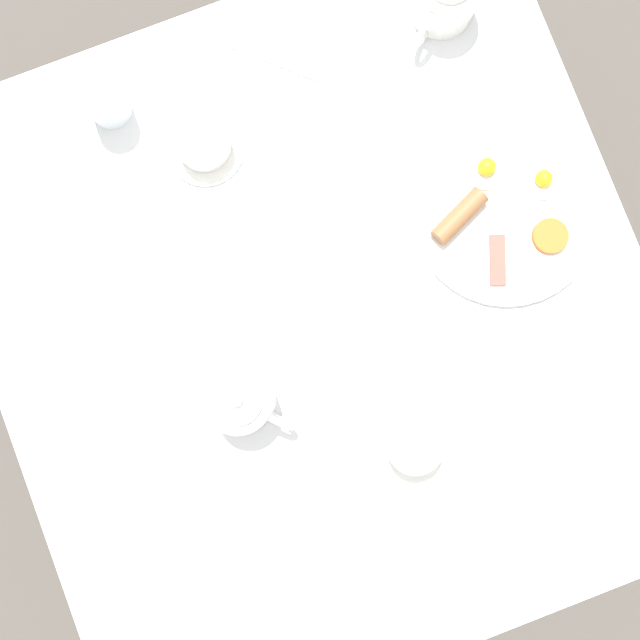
{
  "coord_description": "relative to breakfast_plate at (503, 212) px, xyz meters",
  "views": [
    {
      "loc": [
        -0.03,
        -0.08,
        1.97
      ],
      "look_at": [
        0.0,
        0.0,
        0.78
      ],
      "focal_mm": 42.0,
      "sensor_mm": 36.0,
      "label": 1
    }
  ],
  "objects": [
    {
      "name": "ground_plane",
      "position": [
        -0.34,
        -0.06,
        -0.77
      ],
      "size": [
        8.0,
        8.0,
        0.0
      ],
      "primitive_type": "plane",
      "color": "#4C4742"
    },
    {
      "name": "breakfast_plate",
      "position": [
        0.0,
        0.0,
        0.0
      ],
      "size": [
        0.31,
        0.31,
        0.04
      ],
      "color": "white",
      "rests_on": "table"
    },
    {
      "name": "water_glass_tall",
      "position": [
        -0.54,
        0.39,
        0.05
      ],
      "size": [
        0.07,
        0.07,
        0.12
      ],
      "color": "white",
      "rests_on": "table"
    },
    {
      "name": "fork_by_plate",
      "position": [
        -0.11,
        -0.44,
        -0.01
      ],
      "size": [
        0.13,
        0.14,
        0.0
      ],
      "rotation": [
        0.0,
        0.0,
        2.44
      ],
      "color": "silver",
      "rests_on": "table"
    },
    {
      "name": "teacup_with_saucer_right",
      "position": [
        -0.42,
        0.28,
        0.02
      ],
      "size": [
        0.13,
        0.13,
        0.06
      ],
      "color": "white",
      "rests_on": "table"
    },
    {
      "name": "teacup_with_saucer_left",
      "position": [
        -0.28,
        -0.29,
        0.02
      ],
      "size": [
        0.13,
        0.13,
        0.06
      ],
      "color": "white",
      "rests_on": "table"
    },
    {
      "name": "knife_by_plate",
      "position": [
        -0.26,
        0.37,
        -0.01
      ],
      "size": [
        0.15,
        0.14,
        0.0
      ],
      "rotation": [
        0.0,
        0.0,
        0.82
      ],
      "color": "silver",
      "rests_on": "table"
    },
    {
      "name": "teapot_near",
      "position": [
        -0.5,
        -0.13,
        0.04
      ],
      "size": [
        0.13,
        0.15,
        0.12
      ],
      "rotation": [
        0.0,
        0.0,
        2.27
      ],
      "color": "white",
      "rests_on": "table"
    },
    {
      "name": "napkin_folded",
      "position": [
        -0.45,
        -0.43,
        -0.0
      ],
      "size": [
        0.16,
        0.11,
        0.01
      ],
      "rotation": [
        0.0,
        0.0,
        3.3
      ],
      "color": "white",
      "rests_on": "table"
    },
    {
      "name": "table",
      "position": [
        -0.34,
        -0.06,
        -0.08
      ],
      "size": [
        1.06,
        1.13,
        0.76
      ],
      "color": "silver",
      "rests_on": "ground_plane"
    }
  ]
}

